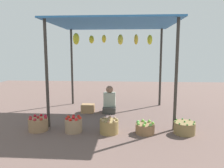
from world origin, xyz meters
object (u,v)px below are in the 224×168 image
basket_red_apples (38,124)px  basket_green_apples (145,128)px  vendor_person (109,102)px  wooden_crate_near_vendor (88,108)px  basket_red_tomatoes (74,125)px  basket_potatoes (109,126)px  basket_green_chilies (184,128)px

basket_red_apples → basket_green_apples: size_ratio=1.04×
vendor_person → wooden_crate_near_vendor: 0.66m
vendor_person → basket_red_apples: (-1.48, -1.63, -0.15)m
basket_red_apples → basket_red_tomatoes: size_ratio=1.14×
basket_red_tomatoes → wooden_crate_near_vendor: (0.04, 1.59, -0.04)m
wooden_crate_near_vendor → vendor_person: bearing=7.0°
vendor_person → basket_potatoes: vendor_person is taller
basket_red_tomatoes → basket_green_apples: size_ratio=0.91×
basket_green_apples → basket_red_tomatoes: bearing=-179.4°
vendor_person → basket_red_tomatoes: bearing=-111.7°
vendor_person → basket_green_apples: 1.89m
basket_green_chilies → wooden_crate_near_vendor: (-2.38, 1.53, -0.01)m
vendor_person → basket_red_tomatoes: size_ratio=2.07×
basket_green_chilies → basket_red_apples: bearing=-179.7°
basket_red_tomatoes → basket_green_chilies: 2.42m
basket_potatoes → basket_green_chilies: (1.63, 0.07, -0.02)m
basket_green_chilies → wooden_crate_near_vendor: size_ratio=1.24×
basket_green_apples → basket_red_apples: bearing=179.6°
basket_potatoes → basket_green_apples: size_ratio=0.99×
basket_red_apples → basket_green_apples: 2.38m
basket_potatoes → basket_red_tomatoes: bearing=178.4°
basket_red_apples → vendor_person: bearing=47.8°
vendor_person → basket_green_chilies: bearing=-42.5°
basket_red_apples → basket_potatoes: basket_red_apples is taller
vendor_person → basket_potatoes: bearing=-85.8°
basket_red_apples → basket_red_tomatoes: bearing=-2.4°
wooden_crate_near_vendor → basket_red_tomatoes: bearing=-91.3°
basket_potatoes → basket_green_apples: bearing=2.8°
basket_green_apples → wooden_crate_near_vendor: size_ratio=1.13×
basket_green_apples → basket_green_chilies: size_ratio=0.91×
basket_green_chilies → wooden_crate_near_vendor: basket_green_chilies is taller
basket_potatoes → basket_green_chilies: basket_potatoes is taller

